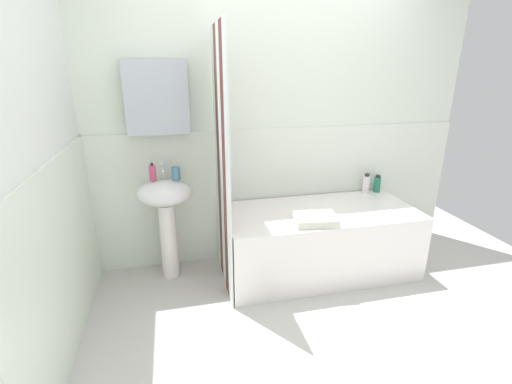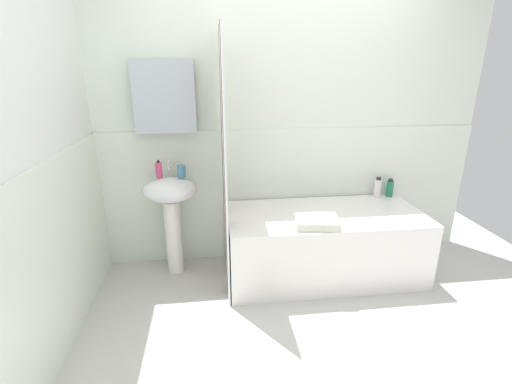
% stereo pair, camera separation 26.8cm
% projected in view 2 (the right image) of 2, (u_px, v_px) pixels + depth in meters
% --- Properties ---
extents(ground_plane, '(4.80, 5.60, 0.04)m').
position_uv_depth(ground_plane, '(310.00, 347.00, 2.38)').
color(ground_plane, beige).
extents(wall_back_tiled, '(3.60, 0.18, 2.40)m').
position_uv_depth(wall_back_tiled, '(272.00, 136.00, 3.17)').
color(wall_back_tiled, silver).
rests_on(wall_back_tiled, ground_plane).
extents(wall_left_tiled, '(0.07, 1.81, 2.40)m').
position_uv_depth(wall_left_tiled, '(44.00, 174.00, 2.14)').
color(wall_left_tiled, silver).
rests_on(wall_left_tiled, ground_plane).
extents(sink, '(0.44, 0.34, 0.85)m').
position_uv_depth(sink, '(171.00, 205.00, 3.02)').
color(sink, white).
rests_on(sink, ground_plane).
extents(faucet, '(0.03, 0.12, 0.12)m').
position_uv_depth(faucet, '(169.00, 168.00, 3.00)').
color(faucet, silver).
rests_on(faucet, sink).
extents(soap_dispenser, '(0.05, 0.05, 0.15)m').
position_uv_depth(soap_dispenser, '(159.00, 170.00, 2.94)').
color(soap_dispenser, '#CC4473').
rests_on(soap_dispenser, sink).
extents(toothbrush_cup, '(0.07, 0.07, 0.10)m').
position_uv_depth(toothbrush_cup, '(181.00, 171.00, 2.96)').
color(toothbrush_cup, teal).
rests_on(toothbrush_cup, sink).
extents(bathtub, '(1.62, 0.76, 0.57)m').
position_uv_depth(bathtub, '(323.00, 244.00, 3.10)').
color(bathtub, white).
rests_on(bathtub, ground_plane).
extents(shower_curtain, '(0.01, 0.76, 2.00)m').
position_uv_depth(shower_curtain, '(224.00, 165.00, 2.77)').
color(shower_curtain, white).
rests_on(shower_curtain, ground_plane).
extents(lotion_bottle, '(0.06, 0.06, 0.17)m').
position_uv_depth(lotion_bottle, '(390.00, 188.00, 3.37)').
color(lotion_bottle, '#247C5B').
rests_on(lotion_bottle, bathtub).
extents(shampoo_bottle, '(0.06, 0.06, 0.19)m').
position_uv_depth(shampoo_bottle, '(378.00, 188.00, 3.34)').
color(shampoo_bottle, white).
rests_on(shampoo_bottle, bathtub).
extents(towel_folded, '(0.35, 0.29, 0.06)m').
position_uv_depth(towel_folded, '(317.00, 222.00, 2.76)').
color(towel_folded, silver).
rests_on(towel_folded, bathtub).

